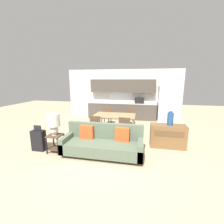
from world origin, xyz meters
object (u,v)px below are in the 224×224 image
dining_table (115,116)px  table_lamp (54,123)px  dining_chair_far_left (107,115)px  dining_chair_far_right (129,116)px  refrigerator (165,104)px  couch (103,143)px  credenza (168,136)px  dining_chair_near_left (96,125)px  side_table (55,141)px  vase (170,119)px  suitcase (39,140)px  dining_chair_near_right (125,127)px

dining_table → table_lamp: table_lamp is taller
dining_chair_far_left → dining_chair_far_right: bearing=6.8°
refrigerator → couch: bearing=-118.1°
table_lamp → couch: bearing=3.9°
credenza → dining_chair_near_left: bearing=173.5°
side_table → dining_chair_far_right: size_ratio=0.61×
vase → refrigerator: bearing=84.8°
credenza → dining_chair_far_right: (-1.39, 1.93, 0.13)m
dining_table → vase: vase is taller
suitcase → dining_chair_near_right: bearing=27.3°
refrigerator → dining_chair_far_right: (-1.73, -1.37, -0.42)m
side_table → dining_chair_far_left: size_ratio=0.61×
dining_chair_near_right → dining_chair_near_left: 1.06m
dining_chair_far_right → dining_chair_near_left: (-1.06, -1.65, 0.00)m
dining_chair_far_right → table_lamp: bearing=-130.9°
vase → dining_chair_near_left: size_ratio=0.51×
refrigerator → dining_chair_near_left: bearing=-132.8°
refrigerator → dining_chair_near_left: 4.13m
side_table → credenza: credenza is taller
dining_chair_far_right → credenza: bearing=-61.2°
dining_chair_near_left → couch: bearing=118.4°
refrigerator → vase: (-0.30, -3.28, 0.03)m
side_table → dining_chair_far_left: dining_chair_far_left is taller
refrigerator → table_lamp: bearing=-130.8°
suitcase → dining_chair_far_left: bearing=63.7°
dining_chair_near_left → dining_chair_far_right: bearing=-119.7°
refrigerator → dining_chair_far_left: size_ratio=2.10×
table_lamp → credenza: bearing=16.4°
side_table → suitcase: (-0.55, -0.01, -0.03)m
table_lamp → dining_chair_near_left: 1.61m
side_table → dining_table: bearing=55.6°
couch → refrigerator: bearing=61.9°
refrigerator → table_lamp: size_ratio=2.90×
refrigerator → dining_chair_near_right: (-1.73, -3.02, -0.42)m
couch → table_lamp: bearing=-176.1°
table_lamp → credenza: 3.53m
couch → side_table: size_ratio=4.28×
table_lamp → dining_table: bearing=55.0°
credenza → dining_table: bearing=150.9°
dining_chair_far_left → suitcase: size_ratio=1.10×
credenza → dining_chair_near_left: (-2.45, 0.28, 0.13)m
table_lamp → suitcase: 0.79m
side_table → suitcase: 0.56m
table_lamp → side_table: bearing=-42.2°
table_lamp → dining_chair_far_right: table_lamp is taller
vase → suitcase: 4.10m
table_lamp → dining_chair_far_left: table_lamp is taller
dining_chair_near_left → refrigerator: bearing=-129.9°
refrigerator → couch: (-2.23, -4.18, -0.58)m
dining_chair_near_right → dining_chair_near_left: size_ratio=1.00×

